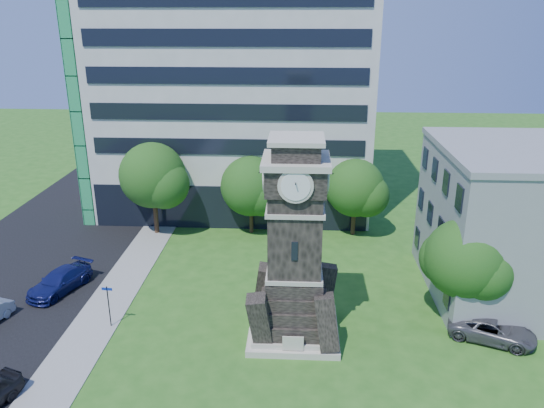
# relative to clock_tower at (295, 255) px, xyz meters

# --- Properties ---
(ground) EXTENTS (160.00, 160.00, 0.00)m
(ground) POSITION_rel_clock_tower_xyz_m (-3.00, -2.00, -5.28)
(ground) COLOR #2A601B
(ground) RESTS_ON ground
(sidewalk) EXTENTS (3.00, 70.00, 0.06)m
(sidewalk) POSITION_rel_clock_tower_xyz_m (-12.50, 3.00, -5.25)
(sidewalk) COLOR gray
(sidewalk) RESTS_ON ground
(clock_tower) EXTENTS (5.40, 5.40, 12.22)m
(clock_tower) POSITION_rel_clock_tower_xyz_m (0.00, 0.00, 0.00)
(clock_tower) COLOR beige
(clock_tower) RESTS_ON ground
(office_tall) EXTENTS (26.20, 15.11, 28.60)m
(office_tall) POSITION_rel_clock_tower_xyz_m (-6.20, 23.84, 8.94)
(office_tall) COLOR silver
(office_tall) RESTS_ON ground
(car_street_north) EXTENTS (3.71, 5.55, 1.49)m
(car_street_north) POSITION_rel_clock_tower_xyz_m (-16.49, 4.36, -4.53)
(car_street_north) COLOR #131955
(car_street_north) RESTS_ON ground
(car_east_lot) EXTENTS (5.51, 4.00, 1.39)m
(car_east_lot) POSITION_rel_clock_tower_xyz_m (11.84, -0.10, -4.58)
(car_east_lot) COLOR #545358
(car_east_lot) RESTS_ON ground
(park_bench) EXTENTS (1.80, 0.48, 0.93)m
(park_bench) POSITION_rel_clock_tower_xyz_m (0.90, -1.67, -4.79)
(park_bench) COLOR black
(park_bench) RESTS_ON ground
(street_sign) EXTENTS (0.67, 0.07, 2.80)m
(street_sign) POSITION_rel_clock_tower_xyz_m (-11.41, 0.09, -3.53)
(street_sign) COLOR black
(street_sign) RESTS_ON ground
(tree_nw) EXTENTS (6.24, 5.67, 8.19)m
(tree_nw) POSITION_rel_clock_tower_xyz_m (-12.32, 15.07, -0.14)
(tree_nw) COLOR #332114
(tree_nw) RESTS_ON ground
(tree_nc) EXTENTS (5.77, 5.25, 6.95)m
(tree_nc) POSITION_rel_clock_tower_xyz_m (-3.92, 15.68, -1.13)
(tree_nc) COLOR #332114
(tree_nc) RESTS_ON ground
(tree_ne) EXTENTS (5.52, 5.02, 6.83)m
(tree_ne) POSITION_rel_clock_tower_xyz_m (5.08, 15.69, -1.13)
(tree_ne) COLOR #332114
(tree_ne) RESTS_ON ground
(tree_east) EXTENTS (5.39, 4.90, 6.94)m
(tree_east) POSITION_rel_clock_tower_xyz_m (10.34, 1.64, -0.97)
(tree_east) COLOR #332114
(tree_east) RESTS_ON ground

